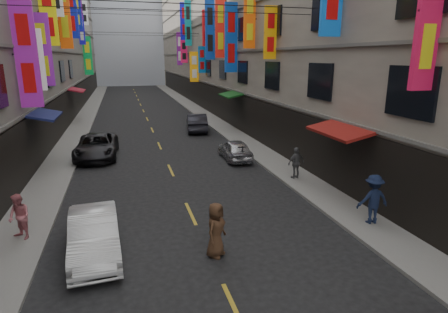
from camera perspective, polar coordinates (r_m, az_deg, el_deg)
sidewalk_left at (r=38.07m, az=-20.70°, el=5.08°), size 2.00×90.00×0.12m
sidewalk_right at (r=38.79m, az=-2.71°, el=6.19°), size 2.00×90.00×0.12m
building_row_right at (r=40.23m, az=6.00°, el=19.90°), size 10.14×90.00×19.00m
haze_block at (r=87.62m, az=-14.41°, el=17.77°), size 18.00×8.00×22.00m
shop_signage at (r=30.96m, az=-11.58°, el=20.63°), size 14.00×55.00×12.54m
street_awnings at (r=21.66m, az=-12.42°, el=6.81°), size 13.99×35.20×0.41m
overhead_cables at (r=25.70m, az=-10.72°, el=21.09°), size 14.00×38.04×1.24m
lane_markings at (r=35.02m, az=-11.28°, el=4.88°), size 0.12×80.20×0.01m
scooter_far_right at (r=21.63m, az=2.48°, el=0.21°), size 0.56×1.80×1.14m
car_left_mid at (r=12.35m, az=-19.18°, el=-11.15°), size 1.68×4.14×1.34m
car_left_far at (r=23.87m, az=-18.83°, el=1.48°), size 2.55×5.18×1.41m
car_right_mid at (r=22.26m, az=1.67°, el=1.09°), size 1.51×3.60×1.22m
car_right_far at (r=30.97m, az=-4.21°, el=5.21°), size 2.13×4.61×1.46m
pedestrian_lfar at (r=14.02m, az=-28.74°, el=-8.08°), size 0.89×0.88×1.53m
pedestrian_rnear at (r=14.43m, az=21.76°, el=-6.05°), size 1.21×0.69×1.81m
pedestrian_rfar at (r=18.67m, az=10.94°, el=-0.96°), size 1.00×0.68×1.57m
pedestrian_crossing at (r=11.54m, az=-1.25°, el=-11.11°), size 0.99×1.01×1.72m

